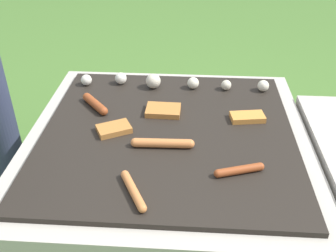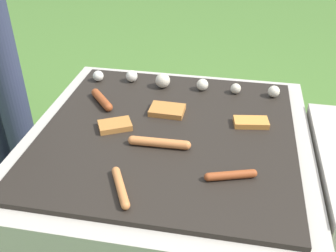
% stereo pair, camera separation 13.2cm
% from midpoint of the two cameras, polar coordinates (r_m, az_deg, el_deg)
% --- Properties ---
extents(ground_plane, '(14.00, 14.00, 0.00)m').
position_cam_midpoint_polar(ground_plane, '(1.61, -2.41, -13.56)').
color(ground_plane, '#47702D').
extents(grill, '(0.96, 0.96, 0.43)m').
position_cam_midpoint_polar(grill, '(1.46, -2.61, -7.85)').
color(grill, '#B2AA9E').
rests_on(grill, ground_plane).
extents(sausage_front_center, '(0.15, 0.06, 0.02)m').
position_cam_midpoint_polar(sausage_front_center, '(1.15, 7.10, -6.48)').
color(sausage_front_center, '#93421E').
rests_on(sausage_front_center, grill).
extents(sausage_back_right, '(0.20, 0.03, 0.03)m').
position_cam_midpoint_polar(sausage_back_right, '(1.25, -3.82, -2.60)').
color(sausage_back_right, '#C6753D').
rests_on(sausage_back_right, grill).
extents(sausage_mid_left, '(0.12, 0.13, 0.03)m').
position_cam_midpoint_polar(sausage_mid_left, '(1.49, -13.06, 3.08)').
color(sausage_mid_left, '#93421E').
rests_on(sausage_mid_left, grill).
extents(sausage_front_left, '(0.09, 0.15, 0.02)m').
position_cam_midpoint_polar(sausage_front_left, '(1.09, -8.58, -9.39)').
color(sausage_front_left, '#C6753D').
rests_on(sausage_front_left, grill).
extents(bread_slice_center, '(0.13, 0.09, 0.02)m').
position_cam_midpoint_polar(bread_slice_center, '(1.43, -3.35, 2.20)').
color(bread_slice_center, '#B27033').
rests_on(bread_slice_center, grill).
extents(bread_slice_left, '(0.13, 0.08, 0.02)m').
position_cam_midpoint_polar(bread_slice_left, '(1.40, 8.84, 1.20)').
color(bread_slice_left, '#D18438').
rests_on(bread_slice_left, grill).
extents(bread_slice_right, '(0.13, 0.11, 0.02)m').
position_cam_midpoint_polar(bread_slice_right, '(1.34, -10.65, -0.50)').
color(bread_slice_right, '#B27033').
rests_on(bread_slice_right, grill).
extents(mushroom_row, '(0.76, 0.08, 0.06)m').
position_cam_midpoint_polar(mushroom_row, '(1.59, -2.47, 6.37)').
color(mushroom_row, silver).
rests_on(mushroom_row, grill).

